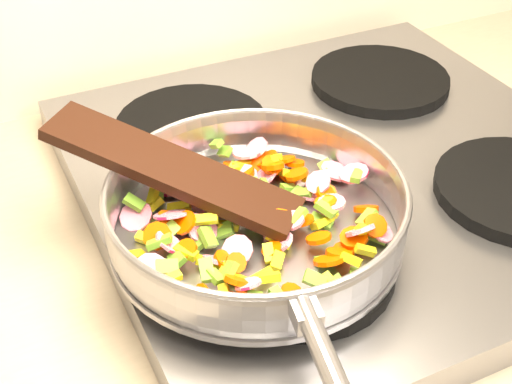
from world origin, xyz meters
name	(u,v)px	position (x,y,z in m)	size (l,w,h in m)	color
cooktop	(344,175)	(-0.70, 1.67, 0.92)	(0.60, 0.60, 0.04)	#939399
grate_fl	(298,264)	(-0.84, 1.52, 0.95)	(0.19, 0.19, 0.02)	black
grate_bl	(192,126)	(-0.84, 1.81, 0.95)	(0.19, 0.19, 0.02)	black
grate_br	(380,80)	(-0.56, 1.81, 0.95)	(0.19, 0.19, 0.02)	black
saute_pan	(257,210)	(-0.86, 1.57, 0.99)	(0.34, 0.50, 0.06)	#9E9EA5
vegetable_heap	(252,216)	(-0.86, 1.58, 0.98)	(0.29, 0.27, 0.05)	#639B29
wooden_spatula	(172,169)	(-0.92, 1.64, 1.01)	(0.27, 0.06, 0.01)	black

